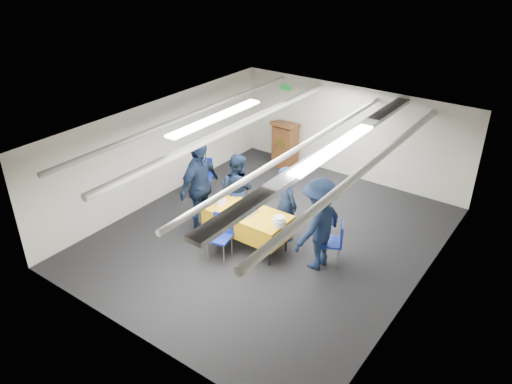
# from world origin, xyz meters

# --- Properties ---
(ground) EXTENTS (7.00, 7.00, 0.00)m
(ground) POSITION_xyz_m (0.00, 0.00, 0.00)
(ground) COLOR black
(ground) RESTS_ON ground
(room_shell) EXTENTS (6.00, 7.00, 2.30)m
(room_shell) POSITION_xyz_m (0.09, 0.41, 1.81)
(room_shell) COLOR silver
(room_shell) RESTS_ON ground
(serving_table) EXTENTS (1.68, 0.80, 0.77)m
(serving_table) POSITION_xyz_m (-0.17, -0.53, 0.56)
(serving_table) COLOR black
(serving_table) RESTS_ON ground
(sheet_cake) EXTENTS (0.49, 0.38, 0.09)m
(sheet_cake) POSITION_xyz_m (-0.22, -0.56, 0.81)
(sheet_cake) COLOR white
(sheet_cake) RESTS_ON serving_table
(plate_stack_left) EXTENTS (0.23, 0.23, 0.16)m
(plate_stack_left) POSITION_xyz_m (-0.78, -0.58, 0.84)
(plate_stack_left) COLOR white
(plate_stack_left) RESTS_ON serving_table
(plate_stack_right) EXTENTS (0.24, 0.24, 0.18)m
(plate_stack_right) POSITION_xyz_m (0.60, -0.58, 0.86)
(plate_stack_right) COLOR white
(plate_stack_right) RESTS_ON serving_table
(podium) EXTENTS (0.62, 0.53, 1.25)m
(podium) POSITION_xyz_m (-1.60, 3.05, 0.61)
(podium) COLOR brown
(podium) RESTS_ON ground
(chair_near) EXTENTS (0.50, 0.50, 0.87)m
(chair_near) POSITION_xyz_m (-0.36, -1.08, 0.53)
(chair_near) COLOR gray
(chair_near) RESTS_ON ground
(chair_right) EXTENTS (0.56, 0.56, 0.87)m
(chair_right) POSITION_xyz_m (1.49, -0.04, 0.53)
(chair_right) COLOR gray
(chair_right) RESTS_ON ground
(chair_left) EXTENTS (0.57, 0.57, 0.87)m
(chair_left) POSITION_xyz_m (-2.30, 0.63, 0.53)
(chair_left) COLOR gray
(chair_left) RESTS_ON ground
(sailor_a) EXTENTS (0.66, 0.53, 1.57)m
(sailor_a) POSITION_xyz_m (0.26, 0.17, 0.79)
(sailor_a) COLOR black
(sailor_a) RESTS_ON ground
(sailor_b) EXTENTS (0.84, 0.69, 1.58)m
(sailor_b) POSITION_xyz_m (-0.86, 0.05, 0.79)
(sailor_b) COLOR black
(sailor_b) RESTS_ON ground
(sailor_c) EXTENTS (0.55, 1.17, 1.95)m
(sailor_c) POSITION_xyz_m (-1.31, -0.57, 0.98)
(sailor_c) COLOR black
(sailor_c) RESTS_ON ground
(sailor_d) EXTENTS (0.82, 1.23, 1.78)m
(sailor_d) POSITION_xyz_m (1.26, -0.29, 0.89)
(sailor_d) COLOR black
(sailor_d) RESTS_ON ground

